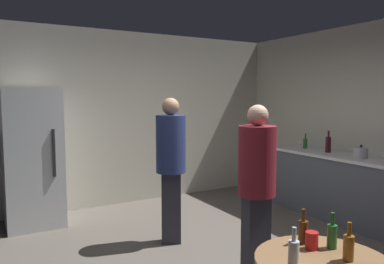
# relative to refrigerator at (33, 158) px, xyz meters

# --- Properties ---
(wall_back) EXTENTS (5.32, 0.06, 2.70)m
(wall_back) POSITION_rel_refrigerator_xyz_m (1.44, 0.43, 0.45)
(wall_back) COLOR beige
(wall_back) RESTS_ON ground_plane
(refrigerator) EXTENTS (0.70, 0.68, 1.80)m
(refrigerator) POSITION_rel_refrigerator_xyz_m (0.00, 0.00, 0.00)
(refrigerator) COLOR silver
(refrigerator) RESTS_ON ground_plane
(kitchen_counter) EXTENTS (0.64, 1.99, 0.90)m
(kitchen_counter) POSITION_rel_refrigerator_xyz_m (3.72, -1.77, -0.45)
(kitchen_counter) COLOR #4C515B
(kitchen_counter) RESTS_ON ground_plane
(kettle) EXTENTS (0.24, 0.17, 0.18)m
(kettle) POSITION_rel_refrigerator_xyz_m (3.67, -2.15, 0.07)
(kettle) COLOR #B2B2B7
(kettle) RESTS_ON kitchen_counter
(wine_bottle_on_counter) EXTENTS (0.08, 0.08, 0.31)m
(wine_bottle_on_counter) POSITION_rel_refrigerator_xyz_m (3.71, -1.60, 0.12)
(wine_bottle_on_counter) COLOR #3F141E
(wine_bottle_on_counter) RESTS_ON kitchen_counter
(beer_bottle_on_counter) EXTENTS (0.06, 0.06, 0.23)m
(beer_bottle_on_counter) POSITION_rel_refrigerator_xyz_m (3.73, -1.15, 0.08)
(beer_bottle_on_counter) COLOR #26662D
(beer_bottle_on_counter) RESTS_ON kitchen_counter
(beer_bottle_amber) EXTENTS (0.06, 0.06, 0.23)m
(beer_bottle_amber) POSITION_rel_refrigerator_xyz_m (1.26, -3.82, -0.08)
(beer_bottle_amber) COLOR #8C5919
(beer_bottle_amber) RESTS_ON foreground_table
(beer_bottle_brown) EXTENTS (0.06, 0.06, 0.23)m
(beer_bottle_brown) POSITION_rel_refrigerator_xyz_m (1.22, -3.50, -0.08)
(beer_bottle_brown) COLOR #593314
(beer_bottle_brown) RESTS_ON foreground_table
(beer_bottle_green) EXTENTS (0.06, 0.06, 0.23)m
(beer_bottle_green) POSITION_rel_refrigerator_xyz_m (1.32, -3.65, -0.08)
(beer_bottle_green) COLOR #26662D
(beer_bottle_green) RESTS_ON foreground_table
(beer_bottle_clear) EXTENTS (0.06, 0.06, 0.23)m
(beer_bottle_clear) POSITION_rel_refrigerator_xyz_m (0.92, -3.72, -0.08)
(beer_bottle_clear) COLOR silver
(beer_bottle_clear) RESTS_ON foreground_table
(plastic_cup_red) EXTENTS (0.08, 0.08, 0.11)m
(plastic_cup_red) POSITION_rel_refrigerator_xyz_m (1.20, -3.59, -0.11)
(plastic_cup_red) COLOR red
(plastic_cup_red) RESTS_ON foreground_table
(person_in_maroon_shirt) EXTENTS (0.40, 0.40, 1.62)m
(person_in_maroon_shirt) POSITION_rel_refrigerator_xyz_m (1.58, -2.60, 0.05)
(person_in_maroon_shirt) COLOR #2D2D38
(person_in_maroon_shirt) RESTS_ON ground_plane
(person_in_navy_shirt) EXTENTS (0.45, 0.45, 1.68)m
(person_in_navy_shirt) POSITION_rel_refrigerator_xyz_m (1.30, -1.42, 0.08)
(person_in_navy_shirt) COLOR #2D2D38
(person_in_navy_shirt) RESTS_ON ground_plane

